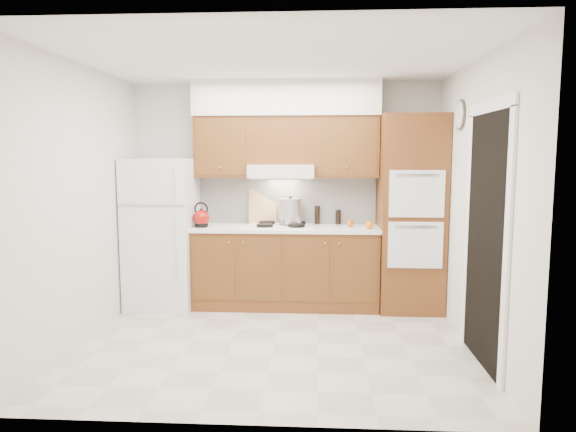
% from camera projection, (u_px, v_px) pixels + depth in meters
% --- Properties ---
extents(floor, '(3.60, 3.60, 0.00)m').
position_uv_depth(floor, '(275.00, 342.00, 4.83)').
color(floor, beige).
rests_on(floor, ground).
extents(ceiling, '(3.60, 3.60, 0.00)m').
position_uv_depth(ceiling, '(274.00, 59.00, 4.53)').
color(ceiling, white).
rests_on(ceiling, wall_back).
extents(wall_back, '(3.60, 0.02, 2.60)m').
position_uv_depth(wall_back, '(285.00, 193.00, 6.17)').
color(wall_back, silver).
rests_on(wall_back, floor).
extents(wall_left, '(0.02, 3.00, 2.60)m').
position_uv_depth(wall_left, '(83.00, 204.00, 4.79)').
color(wall_left, silver).
rests_on(wall_left, floor).
extents(wall_right, '(0.02, 3.00, 2.60)m').
position_uv_depth(wall_right, '(475.00, 207.00, 4.58)').
color(wall_right, silver).
rests_on(wall_right, floor).
extents(fridge, '(0.75, 0.72, 1.72)m').
position_uv_depth(fridge, '(162.00, 233.00, 5.94)').
color(fridge, white).
rests_on(fridge, floor).
extents(base_cabinets, '(2.11, 0.60, 0.90)m').
position_uv_depth(base_cabinets, '(286.00, 268.00, 5.97)').
color(base_cabinets, brown).
rests_on(base_cabinets, floor).
extents(countertop, '(2.13, 0.62, 0.04)m').
position_uv_depth(countertop, '(286.00, 228.00, 5.90)').
color(countertop, white).
rests_on(countertop, base_cabinets).
extents(backsplash, '(2.11, 0.03, 0.56)m').
position_uv_depth(backsplash, '(287.00, 200.00, 6.16)').
color(backsplash, white).
rests_on(backsplash, countertop).
extents(oven_cabinet, '(0.70, 0.65, 2.20)m').
position_uv_depth(oven_cabinet, '(410.00, 214.00, 5.79)').
color(oven_cabinet, brown).
rests_on(oven_cabinet, floor).
extents(upper_cab_left, '(0.63, 0.33, 0.70)m').
position_uv_depth(upper_cab_left, '(223.00, 147.00, 5.98)').
color(upper_cab_left, brown).
rests_on(upper_cab_left, wall_back).
extents(upper_cab_right, '(0.73, 0.33, 0.70)m').
position_uv_depth(upper_cab_right, '(346.00, 147.00, 5.90)').
color(upper_cab_right, brown).
rests_on(upper_cab_right, wall_back).
extents(range_hood, '(0.75, 0.45, 0.15)m').
position_uv_depth(range_hood, '(282.00, 171.00, 5.92)').
color(range_hood, silver).
rests_on(range_hood, wall_back).
extents(upper_cab_over_hood, '(0.75, 0.33, 0.55)m').
position_uv_depth(upper_cab_over_hood, '(282.00, 141.00, 5.93)').
color(upper_cab_over_hood, brown).
rests_on(upper_cab_over_hood, range_hood).
extents(soffit, '(2.13, 0.36, 0.40)m').
position_uv_depth(soffit, '(286.00, 99.00, 5.86)').
color(soffit, silver).
rests_on(soffit, wall_back).
extents(cooktop, '(0.74, 0.50, 0.01)m').
position_uv_depth(cooktop, '(281.00, 226.00, 5.92)').
color(cooktop, white).
rests_on(cooktop, countertop).
extents(doorway, '(0.02, 0.90, 2.10)m').
position_uv_depth(doorway, '(485.00, 241.00, 4.26)').
color(doorway, black).
rests_on(doorway, floor).
extents(wall_clock, '(0.02, 0.30, 0.30)m').
position_uv_depth(wall_clock, '(460.00, 115.00, 5.03)').
color(wall_clock, '#3F3833').
rests_on(wall_clock, wall_right).
extents(kettle, '(0.22, 0.22, 0.19)m').
position_uv_depth(kettle, '(201.00, 218.00, 5.83)').
color(kettle, maroon).
rests_on(kettle, countertop).
extents(cutting_board, '(0.34, 0.15, 0.43)m').
position_uv_depth(cutting_board, '(262.00, 207.00, 6.15)').
color(cutting_board, tan).
rests_on(cutting_board, countertop).
extents(stock_pot, '(0.31, 0.31, 0.28)m').
position_uv_depth(stock_pot, '(290.00, 211.00, 5.97)').
color(stock_pot, silver).
rests_on(stock_pot, cooktop).
extents(condiment_a, '(0.06, 0.06, 0.22)m').
position_uv_depth(condiment_a, '(317.00, 215.00, 6.11)').
color(condiment_a, black).
rests_on(condiment_a, countertop).
extents(condiment_b, '(0.06, 0.06, 0.17)m').
position_uv_depth(condiment_b, '(339.00, 217.00, 6.11)').
color(condiment_b, black).
rests_on(condiment_b, countertop).
extents(condiment_c, '(0.06, 0.06, 0.16)m').
position_uv_depth(condiment_c, '(338.00, 218.00, 6.09)').
color(condiment_c, black).
rests_on(condiment_c, countertop).
extents(orange_near, '(0.10, 0.10, 0.09)m').
position_uv_depth(orange_near, '(369.00, 225.00, 5.72)').
color(orange_near, '#FD600D').
rests_on(orange_near, countertop).
extents(orange_far, '(0.08, 0.08, 0.08)m').
position_uv_depth(orange_far, '(350.00, 223.00, 5.88)').
color(orange_far, orange).
rests_on(orange_far, countertop).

